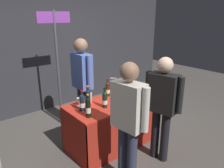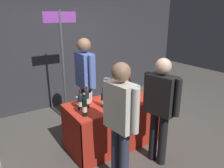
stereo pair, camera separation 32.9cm
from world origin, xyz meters
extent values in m
plane|color=#514C47|center=(0.00, 0.00, 0.00)|extent=(12.00, 12.00, 0.00)
cube|color=#2D2D33|center=(0.00, 2.11, 1.55)|extent=(6.75, 0.12, 3.09)
cube|color=red|center=(0.00, 0.00, 0.74)|extent=(1.44, 0.73, 0.02)
cube|color=#A32519|center=(0.00, -0.36, 0.36)|extent=(1.44, 0.01, 0.73)
cube|color=#A32519|center=(0.00, 0.36, 0.36)|extent=(1.44, 0.01, 0.73)
cube|color=#A32519|center=(-0.71, 0.00, 0.36)|extent=(0.01, 0.73, 0.73)
cube|color=#A32519|center=(0.71, 0.00, 0.36)|extent=(0.01, 0.73, 0.73)
cylinder|color=black|center=(-0.58, -0.21, 0.88)|extent=(0.07, 0.07, 0.25)
sphere|color=black|center=(-0.58, -0.21, 1.00)|extent=(0.07, 0.07, 0.07)
cylinder|color=black|center=(-0.58, -0.21, 1.03)|extent=(0.03, 0.03, 0.07)
cylinder|color=#B7932D|center=(-0.58, -0.21, 1.07)|extent=(0.03, 0.03, 0.02)
cylinder|color=beige|center=(-0.58, -0.21, 0.86)|extent=(0.07, 0.07, 0.08)
cylinder|color=black|center=(0.46, 0.16, 0.86)|extent=(0.08, 0.08, 0.22)
sphere|color=black|center=(0.46, 0.16, 0.97)|extent=(0.08, 0.08, 0.08)
cylinder|color=black|center=(0.46, 0.16, 1.00)|extent=(0.03, 0.03, 0.07)
cylinder|color=maroon|center=(0.46, 0.16, 1.04)|extent=(0.04, 0.04, 0.02)
cylinder|color=beige|center=(0.46, 0.16, 0.84)|extent=(0.08, 0.08, 0.07)
cylinder|color=#192333|center=(-0.42, 0.04, 0.88)|extent=(0.07, 0.07, 0.25)
sphere|color=#192333|center=(-0.42, 0.04, 1.00)|extent=(0.07, 0.07, 0.07)
cylinder|color=#192333|center=(-0.42, 0.04, 1.04)|extent=(0.03, 0.03, 0.08)
cylinder|color=#B7932D|center=(-0.42, 0.04, 1.09)|extent=(0.03, 0.03, 0.02)
cylinder|color=beige|center=(-0.42, 0.04, 0.86)|extent=(0.07, 0.07, 0.08)
cylinder|color=black|center=(-0.21, -0.09, 0.86)|extent=(0.07, 0.07, 0.20)
sphere|color=black|center=(-0.21, -0.09, 0.96)|extent=(0.07, 0.07, 0.07)
cylinder|color=black|center=(-0.21, -0.09, 1.00)|extent=(0.03, 0.03, 0.09)
cylinder|color=black|center=(-0.21, -0.09, 1.05)|extent=(0.04, 0.04, 0.02)
cylinder|color=beige|center=(-0.21, -0.09, 0.84)|extent=(0.07, 0.07, 0.07)
cylinder|color=black|center=(0.19, -0.13, 0.87)|extent=(0.07, 0.07, 0.23)
sphere|color=black|center=(0.19, -0.13, 0.99)|extent=(0.07, 0.07, 0.07)
cylinder|color=black|center=(0.19, -0.13, 1.03)|extent=(0.03, 0.03, 0.08)
cylinder|color=#B7932D|center=(0.19, -0.13, 1.07)|extent=(0.03, 0.03, 0.02)
cylinder|color=beige|center=(0.19, -0.13, 0.85)|extent=(0.08, 0.08, 0.07)
cylinder|color=#192333|center=(-0.53, 0.03, 0.86)|extent=(0.08, 0.08, 0.21)
sphere|color=#192333|center=(-0.53, 0.03, 0.96)|extent=(0.07, 0.07, 0.07)
cylinder|color=#192333|center=(-0.53, 0.03, 1.00)|extent=(0.03, 0.03, 0.08)
cylinder|color=maroon|center=(-0.53, 0.03, 1.05)|extent=(0.04, 0.04, 0.02)
cylinder|color=beige|center=(-0.53, 0.03, 0.84)|extent=(0.08, 0.08, 0.07)
cylinder|color=#38230F|center=(0.12, 0.26, 0.85)|extent=(0.07, 0.07, 0.20)
sphere|color=#38230F|center=(0.12, 0.26, 0.96)|extent=(0.07, 0.07, 0.07)
cylinder|color=#38230F|center=(0.12, 0.26, 1.00)|extent=(0.03, 0.03, 0.08)
cylinder|color=maroon|center=(0.12, 0.26, 1.05)|extent=(0.03, 0.03, 0.02)
cylinder|color=beige|center=(0.12, 0.26, 0.84)|extent=(0.07, 0.07, 0.06)
cylinder|color=silver|center=(-0.48, 0.19, 0.75)|extent=(0.06, 0.06, 0.00)
cylinder|color=silver|center=(-0.48, 0.19, 0.79)|extent=(0.01, 0.01, 0.06)
cone|color=silver|center=(-0.48, 0.19, 0.85)|extent=(0.07, 0.07, 0.07)
cylinder|color=tan|center=(0.31, 0.01, 0.84)|extent=(0.11, 0.11, 0.17)
cylinder|color=#38722D|center=(0.30, 0.04, 0.97)|extent=(0.05, 0.04, 0.26)
ellipsoid|color=red|center=(0.28, 0.02, 1.10)|extent=(0.03, 0.03, 0.05)
cylinder|color=#38722D|center=(0.31, 0.01, 0.97)|extent=(0.02, 0.05, 0.25)
ellipsoid|color=#E05B1E|center=(0.32, 0.03, 1.09)|extent=(0.03, 0.03, 0.05)
cylinder|color=#38722D|center=(0.30, 0.00, 0.96)|extent=(0.04, 0.03, 0.24)
ellipsoid|color=#E05B1E|center=(0.32, 0.02, 1.09)|extent=(0.03, 0.03, 0.05)
cylinder|color=#38722D|center=(0.30, 0.02, 0.98)|extent=(0.02, 0.03, 0.29)
ellipsoid|color=gold|center=(0.30, 0.01, 1.13)|extent=(0.03, 0.03, 0.05)
cylinder|color=#38722D|center=(0.33, 0.02, 0.95)|extent=(0.03, 0.04, 0.22)
ellipsoid|color=#E05B1E|center=(0.32, 0.04, 1.06)|extent=(0.03, 0.03, 0.05)
cylinder|color=#38722D|center=(0.31, 0.01, 0.94)|extent=(0.03, 0.02, 0.21)
ellipsoid|color=#E05B1E|center=(0.30, 0.01, 1.05)|extent=(0.03, 0.03, 0.05)
cube|color=silver|center=(-0.30, 0.17, 0.84)|extent=(0.11, 0.10, 0.16)
cylinder|color=#2D3347|center=(-0.13, 0.73, 0.42)|extent=(0.12, 0.12, 0.85)
cylinder|color=#2D3347|center=(-0.13, 0.58, 0.42)|extent=(0.12, 0.12, 0.85)
cube|color=#4C6BB7|center=(-0.13, 0.66, 1.15)|extent=(0.22, 0.40, 0.60)
sphere|color=#8C664C|center=(-0.13, 0.66, 1.59)|extent=(0.23, 0.23, 0.23)
cylinder|color=#4C6BB7|center=(-0.13, 0.90, 1.17)|extent=(0.08, 0.08, 0.55)
cylinder|color=#4C6BB7|center=(-0.14, 0.41, 1.17)|extent=(0.08, 0.08, 0.55)
cylinder|color=black|center=(0.32, -0.81, 0.39)|extent=(0.12, 0.12, 0.77)
cylinder|color=black|center=(0.29, -0.66, 0.39)|extent=(0.12, 0.12, 0.77)
cube|color=black|center=(0.31, -0.74, 1.04)|extent=(0.29, 0.43, 0.55)
sphere|color=beige|center=(0.31, -0.74, 1.44)|extent=(0.21, 0.21, 0.21)
cylinder|color=black|center=(0.36, -0.97, 1.07)|extent=(0.08, 0.08, 0.50)
cylinder|color=black|center=(0.26, -0.50, 1.07)|extent=(0.08, 0.08, 0.50)
cylinder|color=#2D3347|center=(-0.39, -0.87, 0.40)|extent=(0.12, 0.12, 0.79)
cylinder|color=#2D3347|center=(-0.41, -0.72, 0.40)|extent=(0.12, 0.12, 0.79)
cube|color=beige|center=(-0.40, -0.80, 1.07)|extent=(0.25, 0.41, 0.56)
sphere|color=#8C664C|center=(-0.40, -0.80, 1.48)|extent=(0.22, 0.22, 0.22)
cylinder|color=beige|center=(-0.38, -1.03, 1.09)|extent=(0.08, 0.08, 0.52)
cylinder|color=beige|center=(-0.43, -0.56, 1.09)|extent=(0.08, 0.08, 0.52)
cylinder|color=#47474C|center=(-0.33, 1.18, 1.08)|extent=(0.04, 0.04, 2.15)
cube|color=#7A3393|center=(-0.33, 1.18, 2.03)|extent=(0.61, 0.02, 0.19)
camera|label=1|loc=(-2.00, -2.45, 2.08)|focal=34.65mm
camera|label=2|loc=(-1.73, -2.64, 2.08)|focal=34.65mm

